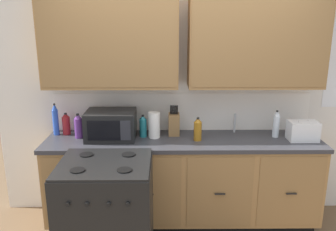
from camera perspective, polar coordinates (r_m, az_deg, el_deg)
wall_unit at (r=3.51m, az=2.47°, el=8.93°), size 3.89×0.40×2.60m
counter_run at (r=3.65m, az=2.40°, el=-10.49°), size 2.72×0.64×0.92m
stove_range at (r=3.13m, az=-9.89°, el=-15.47°), size 0.76×0.68×0.95m
microwave at (r=3.49m, az=-9.27°, el=-1.53°), size 0.48×0.37×0.28m
toaster at (r=3.66m, az=21.08°, el=-2.33°), size 0.28×0.18×0.19m
knife_block at (r=3.57m, az=0.97°, el=-1.36°), size 0.11×0.14×0.31m
sink_faucet at (r=3.71m, az=10.78°, el=-1.22°), size 0.02×0.02×0.20m
paper_towel_roll at (r=3.48m, az=-2.28°, el=-1.55°), size 0.12×0.12×0.26m
bottle_red at (r=3.74m, az=-16.23°, el=-1.30°), size 0.08×0.08×0.23m
bottle_teal at (r=3.52m, az=-4.08°, el=-1.72°), size 0.07×0.07×0.23m
bottle_clear at (r=3.66m, az=17.19°, el=-1.34°), size 0.06×0.06×0.28m
bottle_amber at (r=3.41m, az=4.86°, el=-2.24°), size 0.08×0.08×0.23m
bottle_violet at (r=3.59m, az=-14.37°, el=-1.67°), size 0.08×0.08×0.25m
bottle_blue at (r=3.74m, az=-17.83°, el=-0.64°), size 0.06×0.06×0.33m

